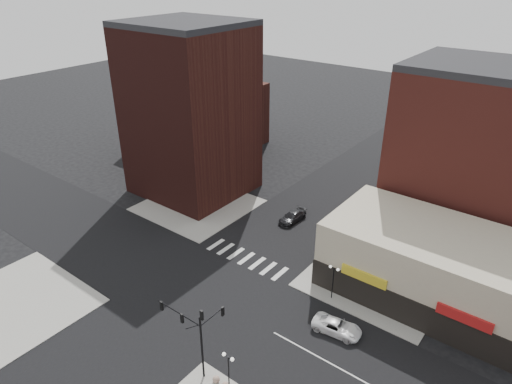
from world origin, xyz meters
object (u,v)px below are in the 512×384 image
Objects in this scene: street_lamp_se_a at (228,364)px; white_suv at (337,327)px; traffic_signal at (196,328)px; street_lamp_ne at (334,274)px; dark_sedan_north at (293,217)px.

street_lamp_se_a is 12.79m from white_suv.
traffic_signal is 1.58× the size of white_suv.
street_lamp_se_a is at bearing -2.57° from traffic_signal.
street_lamp_ne is 5.65m from white_suv.
street_lamp_se_a is 16.03m from street_lamp_ne.
traffic_signal is 1.87× the size of street_lamp_se_a.
dark_sedan_north is at bearing 138.05° from street_lamp_ne.
traffic_signal is 14.64m from white_suv.
white_suv is (2.88, -4.10, -2.61)m from street_lamp_ne.
white_suv is 1.01× the size of dark_sedan_north.
street_lamp_se_a is 0.85× the size of dark_sedan_north.
white_suv is (7.64, 11.73, -4.28)m from traffic_signal.
traffic_signal reaches higher than white_suv.
street_lamp_ne is 0.84× the size of white_suv.
street_lamp_ne is at bearing -38.89° from dark_sedan_north.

